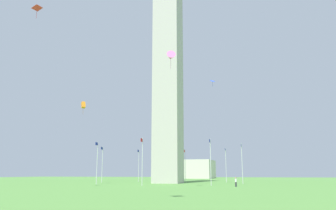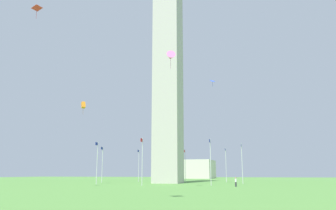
# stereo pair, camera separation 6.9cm
# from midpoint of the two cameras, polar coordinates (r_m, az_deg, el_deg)

# --- Properties ---
(ground_plane) EXTENTS (260.00, 260.00, 0.00)m
(ground_plane) POSITION_cam_midpoint_polar(r_m,az_deg,el_deg) (81.58, -0.02, -13.05)
(ground_plane) COLOR #548C3D
(obelisk_monument) EXTENTS (6.29, 6.29, 57.17)m
(obelisk_monument) POSITION_cam_midpoint_polar(r_m,az_deg,el_deg) (85.68, -0.02, 6.43)
(obelisk_monument) COLOR #B7B2A8
(obelisk_monument) RESTS_ON ground
(flagpole_n) EXTENTS (1.12, 0.14, 8.98)m
(flagpole_n) POSITION_cam_midpoint_polar(r_m,az_deg,el_deg) (65.16, -4.40, -9.13)
(flagpole_n) COLOR silver
(flagpole_n) RESTS_ON ground
(flagpole_ne) EXTENTS (1.12, 0.14, 8.98)m
(flagpole_ne) POSITION_cam_midpoint_polar(r_m,az_deg,el_deg) (66.88, 7.15, -9.14)
(flagpole_ne) COLOR silver
(flagpole_ne) RESTS_ON ground
(flagpole_e) EXTENTS (1.12, 0.14, 8.98)m
(flagpole_e) POSITION_cam_midpoint_polar(r_m,az_deg,el_deg) (78.42, 12.33, -9.29)
(flagpole_e) COLOR silver
(flagpole_e) RESTS_ON ground
(flagpole_se) EXTENTS (1.12, 0.14, 8.98)m
(flagpole_se) POSITION_cam_midpoint_polar(r_m,az_deg,el_deg) (91.07, 9.70, -9.65)
(flagpole_se) COLOR silver
(flagpole_se) RESTS_ON ground
(flagpole_s) EXTENTS (1.12, 0.14, 8.98)m
(flagpole_s) POSITION_cam_midpoint_polar(r_m,az_deg,el_deg) (98.23, 2.86, -9.91)
(flagpole_s) COLOR silver
(flagpole_s) RESTS_ON ground
(flagpole_sw) EXTENTS (1.12, 0.14, 8.98)m
(flagpole_sw) POSITION_cam_midpoint_polar(r_m,az_deg,el_deg) (97.07, -4.99, -9.86)
(flagpole_sw) COLOR silver
(flagpole_sw) RESTS_ON ground
(flagpole_w) EXTENTS (1.12, 0.14, 8.98)m
(flagpole_w) POSITION_cam_midpoint_polar(r_m,az_deg,el_deg) (88.01, -11.05, -9.54)
(flagpole_w) COLOR silver
(flagpole_w) RESTS_ON ground
(flagpole_nw) EXTENTS (1.12, 0.14, 8.98)m
(flagpole_nw) POSITION_cam_midpoint_polar(r_m,az_deg,el_deg) (74.84, -11.90, -9.22)
(flagpole_nw) COLOR silver
(flagpole_nw) RESTS_ON ground
(person_white_shirt) EXTENTS (0.32, 0.32, 1.64)m
(person_white_shirt) POSITION_cam_midpoint_polar(r_m,az_deg,el_deg) (61.75, 11.33, -12.60)
(person_white_shirt) COLOR #2D2D38
(person_white_shirt) RESTS_ON ground
(kite_orange_box) EXTENTS (1.33, 1.36, 2.88)m
(kite_orange_box) POSITION_cam_midpoint_polar(r_m,az_deg,el_deg) (77.21, -14.10, 0.00)
(kite_orange_box) COLOR orange
(kite_pink_delta) EXTENTS (2.27, 2.11, 3.10)m
(kite_pink_delta) POSITION_cam_midpoint_polar(r_m,az_deg,el_deg) (58.58, 0.42, 8.15)
(kite_pink_delta) COLOR pink
(kite_red_diamond) EXTENTS (1.52, 1.49, 1.98)m
(kite_red_diamond) POSITION_cam_midpoint_polar(r_m,az_deg,el_deg) (59.70, -21.23, 14.95)
(kite_red_diamond) COLOR red
(kite_blue_diamond) EXTENTS (1.24, 1.25, 1.64)m
(kite_blue_diamond) POSITION_cam_midpoint_polar(r_m,az_deg,el_deg) (79.58, 7.49, 3.99)
(kite_blue_diamond) COLOR blue
(distant_building) EXTENTS (19.05, 14.77, 8.21)m
(distant_building) POSITION_cam_midpoint_polar(r_m,az_deg,el_deg) (158.35, 4.84, -10.73)
(distant_building) COLOR beige
(distant_building) RESTS_ON ground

